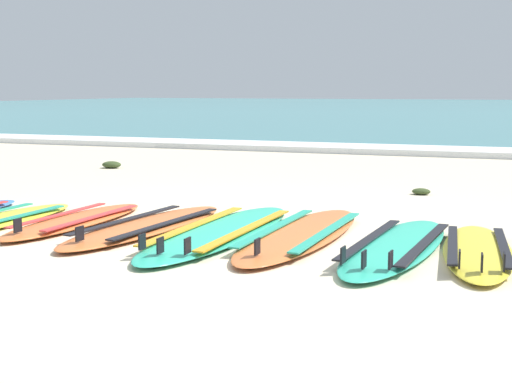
% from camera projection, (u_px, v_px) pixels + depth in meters
% --- Properties ---
extents(ground_plane, '(80.00, 80.00, 0.00)m').
position_uv_depth(ground_plane, '(228.00, 236.00, 5.91)').
color(ground_plane, beige).
extents(sea, '(80.00, 60.00, 0.10)m').
position_uv_depth(sea, '(490.00, 109.00, 40.65)').
color(sea, teal).
rests_on(sea, ground).
extents(wave_foam_strip, '(80.00, 1.25, 0.11)m').
position_uv_depth(wave_foam_strip, '(400.00, 150.00, 13.46)').
color(wave_foam_strip, white).
rests_on(wave_foam_strip, ground).
extents(surfboard_2, '(0.52, 1.94, 0.18)m').
position_uv_depth(surfboard_2, '(76.00, 220.00, 6.40)').
color(surfboard_2, orange).
rests_on(surfboard_2, ground).
extents(surfboard_3, '(0.75, 2.26, 0.18)m').
position_uv_depth(surfboard_3, '(147.00, 226.00, 6.15)').
color(surfboard_3, orange).
rests_on(surfboard_3, ground).
extents(surfboard_4, '(0.67, 2.58, 0.18)m').
position_uv_depth(surfboard_4, '(221.00, 231.00, 5.90)').
color(surfboard_4, '#2DB793').
rests_on(surfboard_4, ground).
extents(surfboard_5, '(0.66, 2.45, 0.18)m').
position_uv_depth(surfboard_5, '(301.00, 234.00, 5.82)').
color(surfboard_5, orange).
rests_on(surfboard_5, ground).
extents(surfboard_6, '(0.70, 2.28, 0.18)m').
position_uv_depth(surfboard_6, '(396.00, 246.00, 5.36)').
color(surfboard_6, '#2DB793').
rests_on(surfboard_6, ground).
extents(surfboard_7, '(0.67, 1.97, 0.18)m').
position_uv_depth(surfboard_7, '(478.00, 251.00, 5.21)').
color(surfboard_7, yellow).
rests_on(surfboard_7, ground).
extents(seaweed_clump_near_shoreline, '(0.29, 0.24, 0.10)m').
position_uv_depth(seaweed_clump_near_shoreline, '(112.00, 165.00, 10.91)').
color(seaweed_clump_near_shoreline, '#384723').
rests_on(seaweed_clump_near_shoreline, ground).
extents(seaweed_clump_mid_sand, '(0.21, 0.16, 0.07)m').
position_uv_depth(seaweed_clump_mid_sand, '(421.00, 191.00, 8.19)').
color(seaweed_clump_mid_sand, '#384723').
rests_on(seaweed_clump_mid_sand, ground).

